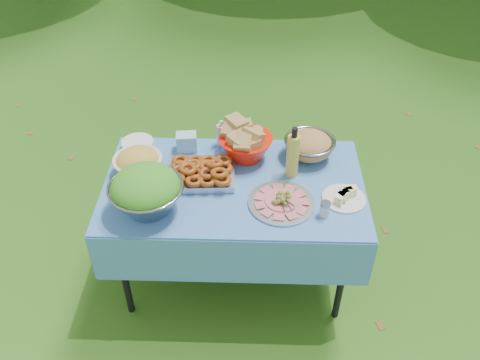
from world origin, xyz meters
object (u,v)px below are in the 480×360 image
object	(u,v)px
plate_stack	(138,145)
pasta_bowl_steel	(310,145)
oil_bottle	(293,152)
bread_bowl	(246,142)
salad_bowl	(146,191)
picnic_table	(234,231)
charcuterie_platter	(282,198)

from	to	relation	value
plate_stack	pasta_bowl_steel	bearing A→B (deg)	-2.83
pasta_bowl_steel	oil_bottle	distance (m)	0.23
bread_bowl	plate_stack	bearing A→B (deg)	174.08
salad_bowl	oil_bottle	distance (m)	0.83
picnic_table	oil_bottle	world-z (taller)	oil_bottle
picnic_table	salad_bowl	distance (m)	0.71
salad_bowl	oil_bottle	world-z (taller)	oil_bottle
plate_stack	bread_bowl	xyz separation A→B (m)	(0.66, -0.07, 0.08)
salad_bowl	pasta_bowl_steel	xyz separation A→B (m)	(0.88, 0.49, -0.05)
picnic_table	plate_stack	world-z (taller)	plate_stack
bread_bowl	charcuterie_platter	bearing A→B (deg)	-64.08
picnic_table	pasta_bowl_steel	xyz separation A→B (m)	(0.44, 0.27, 0.46)
plate_stack	pasta_bowl_steel	size ratio (longest dim) A/B	0.65
plate_stack	bread_bowl	distance (m)	0.67
pasta_bowl_steel	oil_bottle	size ratio (longest dim) A/B	0.93
pasta_bowl_steel	charcuterie_platter	distance (m)	0.47
picnic_table	charcuterie_platter	distance (m)	0.52
bread_bowl	charcuterie_platter	distance (m)	0.46
salad_bowl	plate_stack	xyz separation A→B (m)	(-0.16, 0.55, -0.10)
bread_bowl	charcuterie_platter	size ratio (longest dim) A/B	0.88
salad_bowl	plate_stack	bearing A→B (deg)	106.18
plate_stack	charcuterie_platter	xyz separation A→B (m)	(0.86, -0.48, 0.02)
salad_bowl	bread_bowl	xyz separation A→B (m)	(0.50, 0.48, -0.02)
salad_bowl	bread_bowl	distance (m)	0.69
bread_bowl	pasta_bowl_steel	xyz separation A→B (m)	(0.38, 0.02, -0.03)
plate_stack	oil_bottle	size ratio (longest dim) A/B	0.61
charcuterie_platter	bread_bowl	bearing A→B (deg)	115.92
picnic_table	oil_bottle	size ratio (longest dim) A/B	4.56
bread_bowl	picnic_table	bearing A→B (deg)	-103.57
picnic_table	salad_bowl	bearing A→B (deg)	-153.31
bread_bowl	charcuterie_platter	xyz separation A→B (m)	(0.20, -0.41, -0.06)
picnic_table	pasta_bowl_steel	distance (m)	0.69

